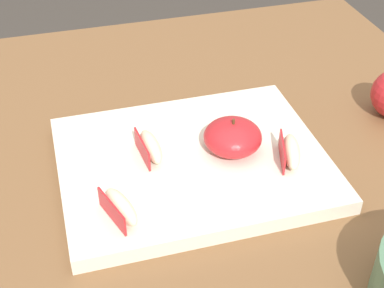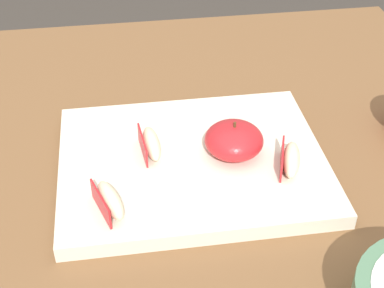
# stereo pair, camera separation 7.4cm
# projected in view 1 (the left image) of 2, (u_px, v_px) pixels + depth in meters

# --- Properties ---
(dining_table) EXTENTS (1.10, 0.95, 0.75)m
(dining_table) POSITION_uv_depth(u_px,v_px,m) (143.00, 234.00, 0.82)
(dining_table) COLOR brown
(dining_table) RESTS_ON ground_plane
(cutting_board) EXTENTS (0.36, 0.28, 0.02)m
(cutting_board) POSITION_uv_depth(u_px,v_px,m) (192.00, 162.00, 0.76)
(cutting_board) COLOR beige
(cutting_board) RESTS_ON dining_table
(apple_half_skin_up) EXTENTS (0.08, 0.08, 0.05)m
(apple_half_skin_up) POSITION_uv_depth(u_px,v_px,m) (232.00, 136.00, 0.76)
(apple_half_skin_up) COLOR #B21E23
(apple_half_skin_up) RESTS_ON cutting_board
(apple_wedge_near_knife) EXTENTS (0.04, 0.07, 0.03)m
(apple_wedge_near_knife) POSITION_uv_depth(u_px,v_px,m) (120.00, 207.00, 0.66)
(apple_wedge_near_knife) COLOR beige
(apple_wedge_near_knife) RESTS_ON cutting_board
(apple_wedge_middle) EXTENTS (0.03, 0.07, 0.03)m
(apple_wedge_middle) POSITION_uv_depth(u_px,v_px,m) (150.00, 147.00, 0.75)
(apple_wedge_middle) COLOR beige
(apple_wedge_middle) RESTS_ON cutting_board
(apple_wedge_right) EXTENTS (0.04, 0.07, 0.03)m
(apple_wedge_right) POSITION_uv_depth(u_px,v_px,m) (291.00, 152.00, 0.74)
(apple_wedge_right) COLOR beige
(apple_wedge_right) RESTS_ON cutting_board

